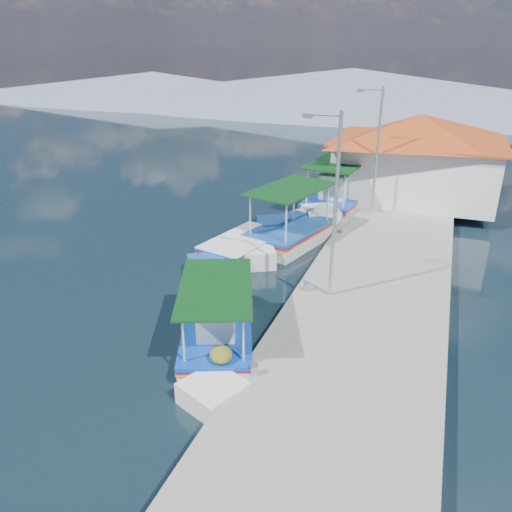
% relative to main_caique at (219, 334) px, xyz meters
% --- Properties ---
extents(ground, '(160.00, 160.00, 0.00)m').
position_rel_main_caique_xyz_m(ground, '(-2.11, 1.47, -0.44)').
color(ground, black).
rests_on(ground, ground).
extents(quay, '(5.00, 44.00, 0.50)m').
position_rel_main_caique_xyz_m(quay, '(3.79, 7.47, -0.19)').
color(quay, gray).
rests_on(quay, ground).
extents(bollards, '(0.20, 17.20, 0.30)m').
position_rel_main_caique_xyz_m(bollards, '(1.69, 6.72, 0.21)').
color(bollards, '#A5A8AD').
rests_on(bollards, quay).
extents(main_caique, '(3.66, 6.37, 2.26)m').
position_rel_main_caique_xyz_m(main_caique, '(0.00, 0.00, 0.00)').
color(main_caique, white).
rests_on(main_caique, ground).
extents(caique_green_canopy, '(3.58, 7.43, 2.88)m').
position_rel_main_caique_xyz_m(caique_green_canopy, '(-0.50, 8.66, -0.01)').
color(caique_green_canopy, white).
rests_on(caique_green_canopy, ground).
extents(caique_blue_hull, '(3.05, 6.67, 1.22)m').
position_rel_main_caique_xyz_m(caique_blue_hull, '(-1.92, 6.65, -0.11)').
color(caique_blue_hull, '#184993').
rests_on(caique_blue_hull, ground).
extents(caique_far, '(3.10, 8.42, 2.97)m').
position_rel_main_caique_xyz_m(caique_far, '(0.44, 14.05, 0.11)').
color(caique_far, white).
rests_on(caique_far, ground).
extents(harbor_building, '(10.49, 10.49, 4.40)m').
position_rel_main_caique_xyz_m(harbor_building, '(4.09, 16.47, 2.34)').
color(harbor_building, silver).
rests_on(harbor_building, quay).
extents(lamp_post_near, '(1.21, 0.14, 6.00)m').
position_rel_main_caique_xyz_m(lamp_post_near, '(2.40, 3.47, 3.42)').
color(lamp_post_near, '#A5A8AD').
rests_on(lamp_post_near, quay).
extents(lamp_post_far, '(1.21, 0.14, 6.00)m').
position_rel_main_caique_xyz_m(lamp_post_far, '(2.40, 12.47, 3.42)').
color(lamp_post_far, '#A5A8AD').
rests_on(lamp_post_far, quay).
extents(mountain_ridge, '(171.40, 96.00, 5.50)m').
position_rel_main_caique_xyz_m(mountain_ridge, '(4.43, 57.47, 1.60)').
color(mountain_ridge, slate).
rests_on(mountain_ridge, ground).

